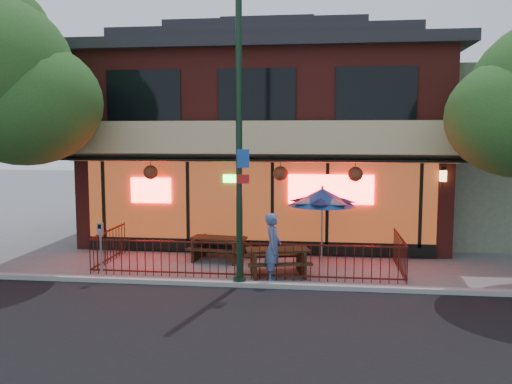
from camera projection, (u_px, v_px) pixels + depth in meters
The scene contains 11 objects.
ground at pixel (242, 281), 14.04m from camera, with size 80.00×80.00×0.00m, color gray.
curb at pixel (239, 284), 13.54m from camera, with size 80.00×0.25×0.12m, color #999993.
restaurant_building at pixel (269, 125), 20.61m from camera, with size 12.96×9.49×8.05m.
neighbor_building at pixel (510, 155), 20.22m from camera, with size 6.00×7.00×6.00m, color gray.
patio_fence at pixel (245, 253), 14.46m from camera, with size 8.44×2.62×1.00m.
street_light at pixel (239, 160), 13.30m from camera, with size 0.43×0.32×7.00m.
picnic_table_left at pixel (219, 245), 16.31m from camera, with size 1.80×1.48×0.70m.
picnic_table_right at pixel (277, 258), 14.58m from camera, with size 1.94×1.64×0.72m.
patio_umbrella at pixel (322, 197), 15.95m from camera, with size 2.00×2.00×2.28m.
pedestrian at pixel (273, 247), 13.94m from camera, with size 0.65×0.43×1.78m, color #4B6097.
parking_meter_near at pixel (101, 242), 13.97m from camera, with size 0.14×0.12×1.52m.
Camera 1 is at (2.03, -13.56, 3.81)m, focal length 38.00 mm.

